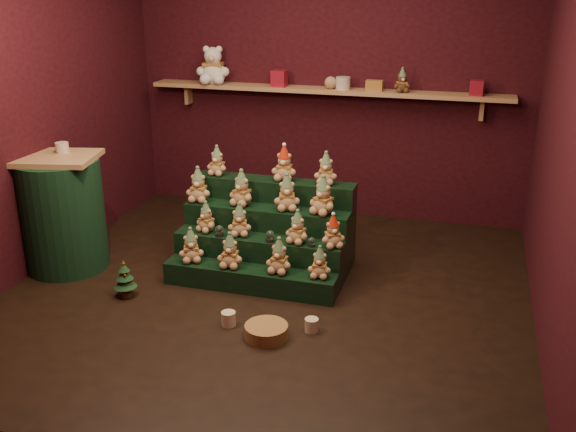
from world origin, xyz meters
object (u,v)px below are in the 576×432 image
(snow_globe_a, at_px, (219,231))
(mug_right, at_px, (312,325))
(mini_christmas_tree, at_px, (125,279))
(mug_left, at_px, (229,319))
(snow_globe_b, at_px, (270,236))
(side_table, at_px, (63,213))
(snow_globe_c, at_px, (312,242))
(brown_bear, at_px, (402,80))
(riser_tier_front, at_px, (250,279))
(white_bear, at_px, (213,60))
(wicker_basket, at_px, (266,331))

(snow_globe_a, bearing_deg, mug_right, -34.65)
(mini_christmas_tree, height_order, mug_left, mini_christmas_tree)
(snow_globe_b, xyz_separation_m, side_table, (-1.77, -0.18, 0.08))
(snow_globe_c, xyz_separation_m, side_table, (-2.11, -0.18, 0.09))
(side_table, xyz_separation_m, brown_bear, (2.54, 1.85, 0.95))
(snow_globe_b, xyz_separation_m, brown_bear, (0.77, 1.67, 1.02))
(side_table, distance_m, mug_right, 2.37)
(mug_left, bearing_deg, snow_globe_c, 60.58)
(mug_right, bearing_deg, brown_bear, 83.56)
(snow_globe_b, bearing_deg, snow_globe_c, 0.00)
(riser_tier_front, height_order, mug_right, riser_tier_front)
(snow_globe_c, bearing_deg, mini_christmas_tree, -158.09)
(snow_globe_a, bearing_deg, white_bear, 112.86)
(snow_globe_a, relative_size, brown_bear, 0.42)
(riser_tier_front, relative_size, wicker_basket, 4.66)
(mini_christmas_tree, xyz_separation_m, brown_bear, (1.78, 2.22, 1.28))
(mug_left, relative_size, wicker_basket, 0.34)
(wicker_basket, xyz_separation_m, white_bear, (-1.37, 2.50, 1.51))
(snow_globe_a, relative_size, snow_globe_b, 0.98)
(mug_left, relative_size, brown_bear, 0.47)
(snow_globe_b, height_order, mini_christmas_tree, snow_globe_b)
(snow_globe_b, distance_m, mug_right, 0.90)
(snow_globe_b, height_order, white_bear, white_bear)
(snow_globe_a, relative_size, wicker_basket, 0.31)
(riser_tier_front, xyz_separation_m, side_table, (-1.64, -0.02, 0.40))
(snow_globe_b, relative_size, side_table, 0.10)
(snow_globe_c, bearing_deg, riser_tier_front, -160.91)
(white_bear, height_order, brown_bear, white_bear)
(white_bear, bearing_deg, wicker_basket, -71.60)
(mini_christmas_tree, bearing_deg, snow_globe_c, 21.91)
(mug_right, height_order, wicker_basket, mug_right)
(mug_right, xyz_separation_m, wicker_basket, (-0.28, -0.17, -0.00))
(snow_globe_a, bearing_deg, mini_christmas_tree, -136.66)
(side_table, distance_m, white_bear, 2.23)
(snow_globe_b, distance_m, mug_left, 0.82)
(snow_globe_a, distance_m, mini_christmas_tree, 0.83)
(side_table, height_order, mug_left, side_table)
(riser_tier_front, distance_m, mini_christmas_tree, 0.97)
(side_table, relative_size, white_bear, 2.07)
(riser_tier_front, xyz_separation_m, mug_right, (0.63, -0.49, -0.04))
(white_bear, bearing_deg, brown_bear, -10.43)
(mug_left, relative_size, white_bear, 0.22)
(mini_christmas_tree, height_order, brown_bear, brown_bear)
(snow_globe_a, xyz_separation_m, mug_left, (0.36, -0.74, -0.36))
(riser_tier_front, relative_size, snow_globe_c, 18.05)
(brown_bear, bearing_deg, snow_globe_b, -137.08)
(wicker_basket, bearing_deg, snow_globe_c, 82.68)
(snow_globe_a, relative_size, mug_right, 0.96)
(snow_globe_a, distance_m, side_table, 1.35)
(brown_bear, bearing_deg, mug_left, -131.67)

